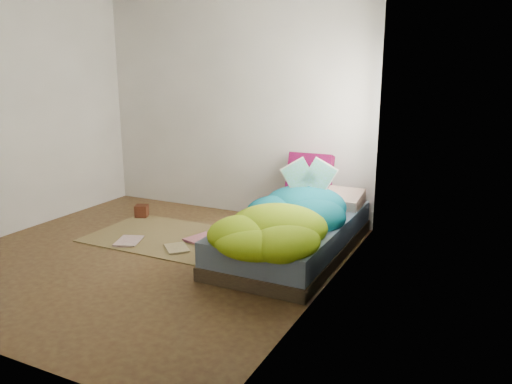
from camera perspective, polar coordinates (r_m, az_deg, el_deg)
ground at (r=4.91m, az=-12.44°, el=-7.22°), size 3.50×3.50×0.00m
room_walls at (r=4.59m, az=-13.34°, el=12.09°), size 3.54×3.54×2.62m
bed at (r=4.85m, az=4.31°, el=-5.06°), size 1.00×2.00×0.34m
duvet at (r=4.56m, az=3.35°, el=-1.81°), size 0.96×1.84×0.34m
rug at (r=5.40m, az=-10.07°, el=-5.06°), size 1.60×1.10×0.01m
pillow_floral at (r=5.33m, az=8.72°, el=-0.75°), size 0.62×0.39×0.14m
pillow_magenta at (r=5.56m, az=6.13°, el=1.83°), size 0.50×0.17×0.49m
open_book at (r=4.94m, az=6.11°, el=3.01°), size 0.44×0.26×0.27m
wooden_box at (r=6.14m, az=-12.94°, el=-2.11°), size 0.19×0.19×0.14m
floor_book_a at (r=5.34m, az=-15.51°, el=-5.39°), size 0.33×0.38×0.02m
floor_book_b at (r=5.31m, az=-7.10°, el=-5.02°), size 0.33×0.38×0.03m
floor_book_c at (r=4.99m, az=-10.21°, el=-6.50°), size 0.35×0.34×0.02m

